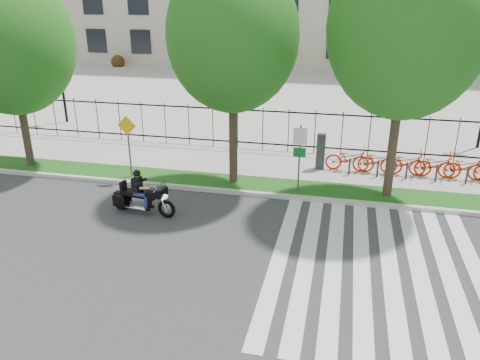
# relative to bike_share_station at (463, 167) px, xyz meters

# --- Properties ---
(ground) EXTENTS (120.00, 120.00, 0.00)m
(ground) POSITION_rel_bike_share_station_xyz_m (-8.35, -7.20, -0.67)
(ground) COLOR #313134
(ground) RESTS_ON ground
(curb) EXTENTS (60.00, 0.20, 0.15)m
(curb) POSITION_rel_bike_share_station_xyz_m (-8.35, -3.10, -0.60)
(curb) COLOR #B9B5AE
(curb) RESTS_ON ground
(grass_verge) EXTENTS (60.00, 1.50, 0.15)m
(grass_verge) POSITION_rel_bike_share_station_xyz_m (-8.35, -2.25, -0.60)
(grass_verge) COLOR #174B12
(grass_verge) RESTS_ON ground
(sidewalk) EXTENTS (60.00, 3.50, 0.15)m
(sidewalk) POSITION_rel_bike_share_station_xyz_m (-8.35, 0.25, -0.60)
(sidewalk) COLOR gray
(sidewalk) RESTS_ON ground
(plaza) EXTENTS (80.00, 34.00, 0.10)m
(plaza) POSITION_rel_bike_share_station_xyz_m (-8.35, 17.80, -0.62)
(plaza) COLOR gray
(plaza) RESTS_ON ground
(crosswalk_stripes) EXTENTS (5.70, 8.00, 0.01)m
(crosswalk_stripes) POSITION_rel_bike_share_station_xyz_m (-3.52, -7.20, -0.66)
(crosswalk_stripes) COLOR silver
(crosswalk_stripes) RESTS_ON ground
(iron_fence) EXTENTS (30.00, 0.06, 2.00)m
(iron_fence) POSITION_rel_bike_share_station_xyz_m (-8.35, 2.00, 0.48)
(iron_fence) COLOR black
(iron_fence) RESTS_ON sidewalk
(lamp_post_left) EXTENTS (1.06, 0.70, 4.25)m
(lamp_post_left) POSITION_rel_bike_share_station_xyz_m (-20.35, 4.80, 2.54)
(lamp_post_left) COLOR black
(lamp_post_left) RESTS_ON ground
(street_tree_0) EXTENTS (4.93, 4.93, 7.88)m
(street_tree_0) POSITION_rel_bike_share_station_xyz_m (-17.68, -2.25, 4.51)
(street_tree_0) COLOR #31211B
(street_tree_0) RESTS_ON grass_verge
(street_tree_1) EXTENTS (4.67, 4.67, 8.14)m
(street_tree_1) POSITION_rel_bike_share_station_xyz_m (-8.72, -2.25, 4.92)
(street_tree_1) COLOR #31211B
(street_tree_1) RESTS_ON grass_verge
(street_tree_2) EXTENTS (5.14, 5.14, 8.74)m
(street_tree_2) POSITION_rel_bike_share_station_xyz_m (-2.97, -2.25, 5.25)
(street_tree_2) COLOR #31211B
(street_tree_2) RESTS_ON grass_verge
(bike_share_station) EXTENTS (11.16, 0.88, 1.50)m
(bike_share_station) POSITION_rel_bike_share_station_xyz_m (0.00, 0.00, 0.00)
(bike_share_station) COLOR #2D2D33
(bike_share_station) RESTS_ON sidewalk
(sign_pole_regulatory) EXTENTS (0.50, 0.09, 2.50)m
(sign_pole_regulatory) POSITION_rel_bike_share_station_xyz_m (-6.17, -2.62, 1.07)
(sign_pole_regulatory) COLOR #59595B
(sign_pole_regulatory) RESTS_ON grass_verge
(sign_pole_warning) EXTENTS (0.78, 0.09, 2.49)m
(sign_pole_warning) POSITION_rel_bike_share_station_xyz_m (-12.84, -2.62, 1.07)
(sign_pole_warning) COLOR #59595B
(sign_pole_warning) RESTS_ON grass_verge
(motorcycle_rider) EXTENTS (2.42, 0.86, 1.87)m
(motorcycle_rider) POSITION_rel_bike_share_station_xyz_m (-11.09, -5.43, -0.05)
(motorcycle_rider) COLOR black
(motorcycle_rider) RESTS_ON ground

